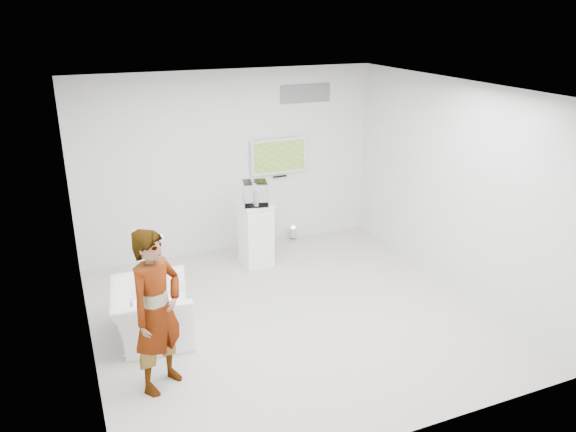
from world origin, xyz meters
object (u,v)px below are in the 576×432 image
(tv, at_px, (279,156))
(armchair, at_px, (152,312))
(floor_uplight, at_px, (293,234))
(pedestal, at_px, (256,234))
(person, at_px, (157,311))

(tv, xyz_separation_m, armchair, (-2.62, -2.26, -1.20))
(tv, bearing_deg, floor_uplight, -24.10)
(armchair, relative_size, floor_uplight, 3.93)
(floor_uplight, bearing_deg, pedestal, -145.27)
(tv, relative_size, pedestal, 0.99)
(pedestal, relative_size, floor_uplight, 3.73)
(tv, xyz_separation_m, person, (-2.69, -3.27, -0.64))
(pedestal, bearing_deg, armchair, -141.56)
(armchair, distance_m, pedestal, 2.46)
(floor_uplight, bearing_deg, person, -132.62)
(tv, height_order, floor_uplight, tv)
(person, relative_size, pedestal, 1.80)
(tv, relative_size, floor_uplight, 3.68)
(person, relative_size, floor_uplight, 6.70)
(person, bearing_deg, floor_uplight, 11.03)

